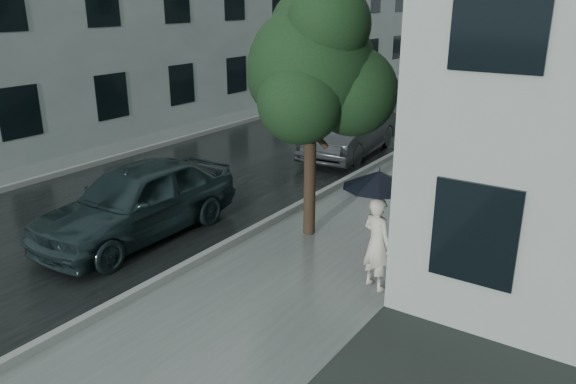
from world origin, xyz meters
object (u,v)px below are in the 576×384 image
Objects in this scene: pedestrian at (377,243)px; car_near at (138,200)px; lamp_post at (413,51)px; street_tree at (314,67)px; car_far at (351,130)px.

pedestrian is 0.36× the size of car_near.
lamp_post is at bearing -48.60° from pedestrian.
lamp_post is (-0.79, 7.05, -0.25)m from street_tree.
car_near is at bearing 30.32° from pedestrian.
car_near is at bearing -96.00° from lamp_post.
car_far is at bearing -139.28° from lamp_post.
car_far is at bearing -37.12° from pedestrian.
car_far is (0.60, 8.24, -0.02)m from car_near.
pedestrian is 0.29× the size of lamp_post.
car_far is (-2.28, 6.05, -2.69)m from street_tree.
lamp_post is at bearing 28.29° from car_far.
pedestrian reaches higher than car_near.
street_tree is at bearing -76.84° from lamp_post.
pedestrian is 5.12m from car_near.
pedestrian is 0.35× the size of car_far.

